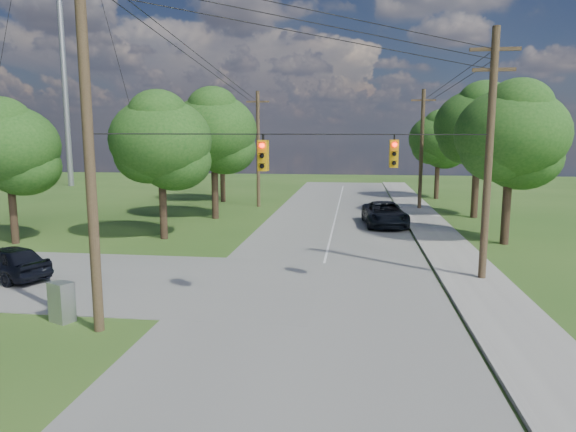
# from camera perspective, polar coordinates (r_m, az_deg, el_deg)

# --- Properties ---
(ground) EXTENTS (140.00, 140.00, 0.00)m
(ground) POSITION_cam_1_polar(r_m,az_deg,el_deg) (15.91, -5.61, -13.83)
(ground) COLOR #2C521B
(ground) RESTS_ON ground
(main_road) EXTENTS (10.00, 100.00, 0.03)m
(main_road) POSITION_cam_1_polar(r_m,az_deg,el_deg) (20.29, 3.19, -8.71)
(main_road) COLOR gray
(main_road) RESTS_ON ground
(sidewalk_east) EXTENTS (2.60, 100.00, 0.12)m
(sidewalk_east) POSITION_cam_1_polar(r_m,az_deg,el_deg) (20.91, 22.05, -8.69)
(sidewalk_east) COLOR #ABA7A0
(sidewalk_east) RESTS_ON ground
(pole_sw) EXTENTS (2.00, 0.32, 12.00)m
(pole_sw) POSITION_cam_1_polar(r_m,az_deg,el_deg) (16.73, -21.35, 8.60)
(pole_sw) COLOR brown
(pole_sw) RESTS_ON ground
(pole_ne) EXTENTS (2.00, 0.32, 10.50)m
(pole_ne) POSITION_cam_1_polar(r_m,az_deg,el_deg) (22.98, 21.44, 6.59)
(pole_ne) COLOR brown
(pole_ne) RESTS_ON ground
(pole_north_e) EXTENTS (2.00, 0.32, 10.00)m
(pole_north_e) POSITION_cam_1_polar(r_m,az_deg,el_deg) (44.65, 14.62, 7.25)
(pole_north_e) COLOR brown
(pole_north_e) RESTS_ON ground
(pole_north_w) EXTENTS (2.00, 0.32, 10.00)m
(pole_north_w) POSITION_cam_1_polar(r_m,az_deg,el_deg) (45.10, -3.34, 7.53)
(pole_north_w) COLOR brown
(pole_north_w) RESTS_ON ground
(power_lines) EXTENTS (13.93, 29.62, 4.93)m
(power_lines) POSITION_cam_1_polar(r_m,az_deg,el_deg) (26.09, 3.34, 15.47)
(power_lines) COLOR black
(power_lines) RESTS_ON ground
(traffic_signals) EXTENTS (4.91, 3.27, 1.05)m
(traffic_signals) POSITION_cam_1_polar(r_m,az_deg,el_deg) (18.76, 4.91, 6.89)
(traffic_signals) COLOR #D19A0C
(traffic_signals) RESTS_ON ground
(tree_w_near) EXTENTS (6.00, 6.00, 8.40)m
(tree_w_near) POSITION_cam_1_polar(r_m,az_deg,el_deg) (31.43, -13.97, 8.19)
(tree_w_near) COLOR #463123
(tree_w_near) RESTS_ON ground
(tree_w_mid) EXTENTS (6.40, 6.40, 9.22)m
(tree_w_mid) POSITION_cam_1_polar(r_m,az_deg,el_deg) (38.72, -8.26, 9.39)
(tree_w_mid) COLOR #463123
(tree_w_mid) RESTS_ON ground
(tree_w_far) EXTENTS (6.00, 6.00, 8.73)m
(tree_w_far) POSITION_cam_1_polar(r_m,az_deg,el_deg) (48.89, -7.35, 8.88)
(tree_w_far) COLOR #463123
(tree_w_far) RESTS_ON ground
(tree_e_near) EXTENTS (6.20, 6.20, 8.81)m
(tree_e_near) POSITION_cam_1_polar(r_m,az_deg,el_deg) (31.50, 23.54, 8.33)
(tree_e_near) COLOR #463123
(tree_e_near) RESTS_ON ground
(tree_e_mid) EXTENTS (6.60, 6.60, 9.64)m
(tree_e_mid) POSITION_cam_1_polar(r_m,az_deg,el_deg) (41.33, 20.43, 9.35)
(tree_e_mid) COLOR #463123
(tree_e_mid) RESTS_ON ground
(tree_e_far) EXTENTS (5.80, 5.80, 8.32)m
(tree_e_far) POSITION_cam_1_polar(r_m,az_deg,el_deg) (52.93, 16.40, 8.23)
(tree_e_far) COLOR #463123
(tree_e_far) RESTS_ON ground
(tree_cross_n) EXTENTS (5.60, 5.60, 7.91)m
(tree_cross_n) POSITION_cam_1_polar(r_m,az_deg,el_deg) (33.08, -28.69, 6.83)
(tree_cross_n) COLOR #463123
(tree_cross_n) RESTS_ON ground
(car_cross_dark) EXTENTS (4.73, 3.32, 1.49)m
(car_cross_dark) POSITION_cam_1_polar(r_m,az_deg,el_deg) (25.25, -28.78, -4.50)
(car_cross_dark) COLOR black
(car_cross_dark) RESTS_ON cross_road
(car_main_north) EXTENTS (3.21, 6.11, 1.64)m
(car_main_north) POSITION_cam_1_polar(r_m,az_deg,el_deg) (35.98, 10.70, 0.23)
(car_main_north) COLOR black
(car_main_north) RESTS_ON main_road
(control_cabinet) EXTENTS (0.91, 0.80, 1.35)m
(control_cabinet) POSITION_cam_1_polar(r_m,az_deg,el_deg) (18.85, -23.85, -8.73)
(control_cabinet) COLOR #999D9F
(control_cabinet) RESTS_ON ground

